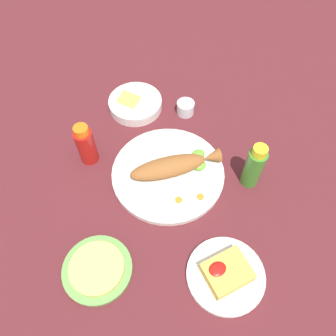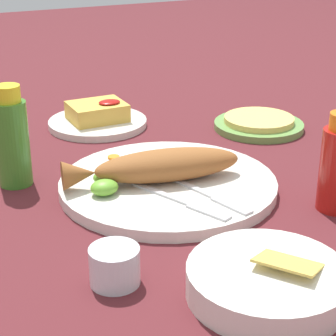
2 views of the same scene
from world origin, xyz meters
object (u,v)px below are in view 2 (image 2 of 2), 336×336
Objects in this scene: fried_fish at (158,166)px; main_plate at (168,185)px; tortilla_plate at (259,126)px; fork_near at (210,195)px; guacamole_bowl at (267,280)px; fork_far at (185,202)px; side_plate_fries at (98,123)px; hot_sauce_bottle_green at (12,139)px; salt_cup at (115,268)px.

main_plate is at bearing 0.00° from fried_fish.
main_plate is 0.35m from tortilla_plate.
fork_near is at bearing -71.20° from main_plate.
main_plate is 0.31m from guacamole_bowl.
fork_far is 0.86× the size of side_plate_fries.
fried_fish is 1.75× the size of hot_sauce_bottle_green.
side_plate_fries is 1.11× the size of tortilla_plate.
fork_far is 1.06× the size of hot_sauce_bottle_green.
side_plate_fries and tortilla_plate have the same top height.
side_plate_fries is at bearing 167.94° from fork_near.
fork_near is 0.96× the size of guacamole_bowl.
hot_sauce_bottle_green is at bearing 112.68° from guacamole_bowl.
fork_near reaches higher than tortilla_plate.
salt_cup is (0.04, -0.34, -0.06)m from hot_sauce_bottle_green.
guacamole_bowl reaches higher than fork_far.
side_plate_fries is (0.02, 0.34, -0.04)m from fried_fish.
side_plate_fries is 0.34m from tortilla_plate.
side_plate_fries is (0.22, 0.22, -0.07)m from hot_sauce_bottle_green.
fried_fish is 0.35m from side_plate_fries.
salt_cup is (-0.20, -0.13, 0.00)m from fork_near.
fried_fish is 1.42× the size of side_plate_fries.
guacamole_bowl is at bearing -94.90° from main_plate.
tortilla_plate is at bearing 39.54° from salt_cup.
hot_sauce_bottle_green is at bearing -161.02° from fork_far.
tortilla_plate is at bearing 5.58° from hot_sauce_bottle_green.
side_plate_fries is 0.66m from guacamole_bowl.
fork_far is 0.22m from guacamole_bowl.
hot_sauce_bottle_green is at bearing 96.23° from salt_cup.
hot_sauce_bottle_green is at bearing -135.96° from side_plate_fries.
fried_fish is 1.60× the size of fork_near.
salt_cup is 0.34× the size of tortilla_plate.
hot_sauce_bottle_green is 0.88× the size of guacamole_bowl.
hot_sauce_bottle_green is 2.70× the size of salt_cup.
side_plate_fries is at bearing 86.91° from guacamole_bowl.
hot_sauce_bottle_green is 0.81× the size of side_plate_fries.
fried_fish is 1.65× the size of fork_far.
guacamole_bowl is (0.15, -0.10, 0.00)m from salt_cup.
fork_far is at bearing -98.81° from fork_near.
salt_cup is at bearing -73.28° from fork_near.
guacamole_bowl is at bearing -123.39° from tortilla_plate.
salt_cup is (-0.16, -0.12, 0.00)m from fork_far.
salt_cup reaches higher than side_plate_fries.
tortilla_plate is at bearing 40.84° from fried_fish.
fork_near is 0.24m from guacamole_bowl.
hot_sauce_bottle_green is (-0.24, 0.22, 0.06)m from fork_near.
fried_fish is at bearing 157.10° from fork_far.
hot_sauce_bottle_green reaches higher than fried_fish.
main_plate is 1.71× the size of side_plate_fries.
guacamole_bowl is at bearing -28.42° from fork_near.
side_plate_fries is at bearing 88.56° from main_plate.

